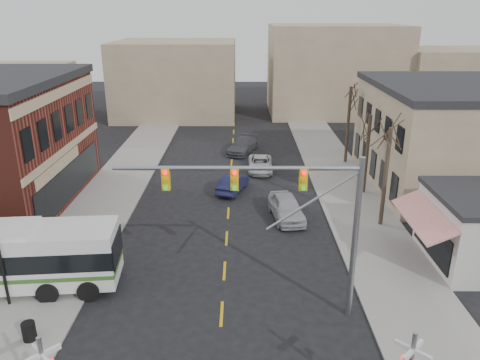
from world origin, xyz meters
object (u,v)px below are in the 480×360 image
object	(u,v)px
car_b	(233,183)
pedestrian_far	(63,249)
car_a	(286,207)
car_d	(242,145)
trash_bin	(29,331)
car_c	(260,164)
pedestrian_near	(36,265)
traffic_signal_mast	(292,205)

from	to	relation	value
car_b	pedestrian_far	world-z (taller)	pedestrian_far
car_a	car_d	world-z (taller)	car_a
trash_bin	car_a	size ratio (longest dim) A/B	0.18
car_c	pedestrian_far	distance (m)	20.62
pedestrian_near	trash_bin	bearing A→B (deg)	-140.35
car_b	pedestrian_near	xyz separation A→B (m)	(-10.40, -13.36, 0.24)
car_d	pedestrian_near	xyz separation A→B (m)	(-11.20, -24.42, 0.20)
pedestrian_near	car_c	bearing A→B (deg)	-13.65
traffic_signal_mast	car_b	xyz separation A→B (m)	(-2.95, 16.32, -5.08)
car_b	pedestrian_near	world-z (taller)	pedestrian_near
trash_bin	pedestrian_near	size ratio (longest dim) A/B	0.53
car_c	pedestrian_far	xyz separation A→B (m)	(-12.03, -16.74, 0.33)
traffic_signal_mast	pedestrian_far	world-z (taller)	traffic_signal_mast
trash_bin	traffic_signal_mast	bearing A→B (deg)	9.97
trash_bin	car_b	world-z (taller)	car_b
car_a	pedestrian_near	world-z (taller)	pedestrian_near
car_c	car_d	bearing A→B (deg)	107.08
car_a	car_d	size ratio (longest dim) A/B	0.96
car_c	car_a	bearing A→B (deg)	-80.64
pedestrian_near	car_d	bearing A→B (deg)	-3.61
trash_bin	pedestrian_far	bearing A→B (deg)	97.35
car_d	pedestrian_far	world-z (taller)	pedestrian_far
car_b	car_d	size ratio (longest dim) A/B	0.83
car_a	car_c	world-z (taller)	car_a
car_c	car_b	bearing A→B (deg)	-113.63
car_b	car_c	distance (m)	5.74
trash_bin	car_b	bearing A→B (deg)	64.62
car_b	pedestrian_near	bearing A→B (deg)	70.16
car_c	car_d	size ratio (longest dim) A/B	0.91
car_a	car_d	distance (m)	16.56
traffic_signal_mast	car_b	distance (m)	17.34
car_b	pedestrian_far	bearing A→B (deg)	68.34
traffic_signal_mast	pedestrian_far	xyz separation A→B (m)	(-12.54, 4.78, -4.81)
car_c	pedestrian_far	size ratio (longest dim) A/B	2.73
pedestrian_near	pedestrian_far	bearing A→B (deg)	-2.97
traffic_signal_mast	car_d	xyz separation A→B (m)	(-2.15, 27.39, -5.04)
trash_bin	car_a	distance (m)	18.22
car_b	pedestrian_near	distance (m)	16.93
car_a	pedestrian_near	xyz separation A→B (m)	(-14.28, -8.16, 0.10)
car_a	car_b	bearing A→B (deg)	118.57
car_a	pedestrian_far	xyz separation A→B (m)	(-13.47, -6.34, 0.14)
traffic_signal_mast	car_a	distance (m)	12.21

